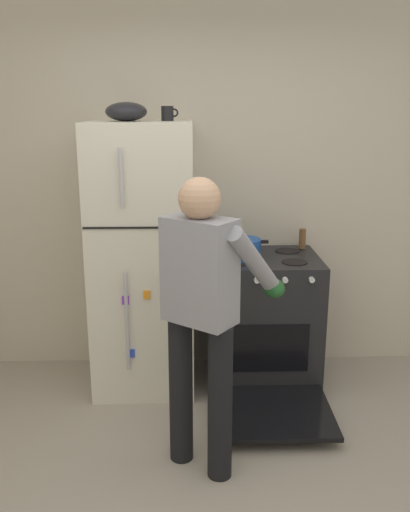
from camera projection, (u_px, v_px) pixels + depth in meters
The scene contains 8 objects.
kitchen_wall_back at pixel (198, 187), 4.03m from camera, with size 6.00×0.10×2.70m, color beige.
refrigerator at pixel (143, 259), 3.77m from camera, with size 0.68×0.72×1.83m.
stove_range at pixel (263, 322), 3.89m from camera, with size 0.76×1.23×0.93m.
person_cook at pixel (204, 301), 2.83m from camera, with size 0.68×0.73×1.60m.
red_pot at pixel (242, 249), 3.72m from camera, with size 0.35×0.25×0.13m.
coffee_mug at pixel (168, 113), 3.56m from camera, with size 0.11×0.08×0.10m.
pepper_mill at pixel (302, 239), 3.97m from camera, with size 0.05×0.05×0.14m, color brown.
mixing_bowl at pixel (126, 112), 3.51m from camera, with size 0.27×0.27×0.12m, color black.
Camera 1 is at (-0.06, -2.07, 1.93)m, focal length 38.64 mm.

